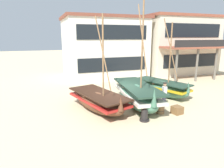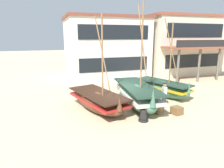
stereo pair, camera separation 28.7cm
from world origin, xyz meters
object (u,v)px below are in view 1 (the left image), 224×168
(fishing_boat_far_right, at_px, (162,88))
(capstan_winch, at_px, (145,115))
(fishing_boat_near_left, at_px, (99,101))
(fishing_boat_centre_large, at_px, (137,95))
(harbor_building_annex, at_px, (177,45))
(wooden_barrel, at_px, (160,108))
(cargo_crate, at_px, (177,110))
(harbor_building_main, at_px, (104,47))
(fisherman_by_hull, at_px, (164,95))

(fishing_boat_far_right, xyz_separation_m, capstan_winch, (-3.68, -3.88, -0.32))
(fishing_boat_near_left, xyz_separation_m, fishing_boat_centre_large, (2.67, -0.16, 0.18))
(fishing_boat_near_left, distance_m, harbor_building_annex, 16.92)
(wooden_barrel, relative_size, cargo_crate, 1.21)
(fishing_boat_centre_large, bearing_deg, harbor_building_annex, 43.11)
(fishing_boat_far_right, relative_size, harbor_building_annex, 0.64)
(fishing_boat_near_left, bearing_deg, fishing_boat_far_right, 13.66)
(harbor_building_annex, bearing_deg, wooden_barrel, -130.33)
(capstan_winch, bearing_deg, harbor_building_main, 82.13)
(fishing_boat_far_right, bearing_deg, wooden_barrel, -124.66)
(fishing_boat_far_right, relative_size, wooden_barrel, 8.58)
(wooden_barrel, height_order, harbor_building_main, harbor_building_main)
(fishing_boat_near_left, xyz_separation_m, wooden_barrel, (3.47, -1.80, -0.29))
(fisherman_by_hull, bearing_deg, harbor_building_annex, 49.95)
(fishing_boat_far_right, relative_size, harbor_building_main, 0.64)
(fisherman_by_hull, bearing_deg, harbor_building_main, 92.43)
(capstan_winch, relative_size, harbor_building_main, 0.10)
(wooden_barrel, relative_size, harbor_building_main, 0.08)
(fishing_boat_centre_large, xyz_separation_m, fishing_boat_far_right, (3.00, 1.53, -0.14))
(fishing_boat_far_right, bearing_deg, harbor_building_main, 100.34)
(fishing_boat_near_left, bearing_deg, fisherman_by_hull, -10.67)
(capstan_winch, height_order, harbor_building_annex, harbor_building_annex)
(fishing_boat_far_right, relative_size, capstan_winch, 6.68)
(wooden_barrel, bearing_deg, fisherman_by_hull, 46.72)
(fishing_boat_far_right, xyz_separation_m, fisherman_by_hull, (-1.28, -2.20, 0.15))
(fisherman_by_hull, bearing_deg, wooden_barrel, -133.28)
(fisherman_by_hull, xyz_separation_m, harbor_building_main, (-0.51, 12.02, 2.61))
(fishing_boat_near_left, relative_size, capstan_winch, 6.62)
(fishing_boat_near_left, height_order, wooden_barrel, fishing_boat_near_left)
(fisherman_by_hull, xyz_separation_m, harbor_building_annex, (9.01, 10.72, 2.76))
(capstan_winch, relative_size, wooden_barrel, 1.28)
(fishing_boat_centre_large, xyz_separation_m, wooden_barrel, (0.81, -1.65, -0.47))
(wooden_barrel, bearing_deg, harbor_building_main, 88.20)
(fishing_boat_far_right, xyz_separation_m, cargo_crate, (-1.26, -3.61, -0.44))
(capstan_winch, xyz_separation_m, wooden_barrel, (1.48, 0.70, -0.01))
(harbor_building_main, relative_size, harbor_building_annex, 0.99)
(cargo_crate, relative_size, harbor_building_main, 0.06)
(fishing_boat_centre_large, distance_m, harbor_building_annex, 14.97)
(fishing_boat_far_right, height_order, cargo_crate, fishing_boat_far_right)
(capstan_winch, xyz_separation_m, cargo_crate, (2.42, 0.27, -0.12))
(cargo_crate, bearing_deg, fisherman_by_hull, 90.88)
(capstan_winch, distance_m, harbor_building_main, 14.17)
(fisherman_by_hull, distance_m, wooden_barrel, 1.42)
(harbor_building_annex, bearing_deg, cargo_crate, -126.54)
(wooden_barrel, bearing_deg, harbor_building_annex, 49.67)
(cargo_crate, relative_size, harbor_building_annex, 0.06)
(capstan_winch, relative_size, harbor_building_annex, 0.10)
(harbor_building_main, bearing_deg, fishing_boat_far_right, -79.66)
(fishing_boat_near_left, relative_size, fishing_boat_far_right, 0.99)
(fishing_boat_far_right, height_order, wooden_barrel, fishing_boat_far_right)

